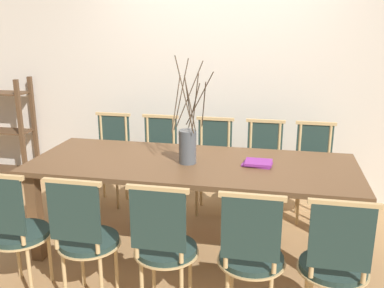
{
  "coord_description": "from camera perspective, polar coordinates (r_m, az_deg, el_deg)",
  "views": [
    {
      "loc": [
        0.65,
        -3.16,
        1.85
      ],
      "look_at": [
        0.0,
        0.0,
        0.93
      ],
      "focal_mm": 40.0,
      "sensor_mm": 36.0,
      "label": 1
    }
  ],
  "objects": [
    {
      "name": "wall_rear",
      "position": [
        4.58,
        3.55,
        12.75
      ],
      "size": [
        12.0,
        0.06,
        3.2
      ],
      "color": "beige",
      "rests_on": "ground_plane"
    },
    {
      "name": "chair_far_rightend",
      "position": [
        4.24,
        15.9,
        -3.23
      ],
      "size": [
        0.42,
        0.42,
        0.94
      ],
      "rotation": [
        0.0,
        0.0,
        3.14
      ],
      "color": "#233833",
      "rests_on": "ground_plane"
    },
    {
      "name": "chair_near_leftend",
      "position": [
        3.19,
        -22.56,
        -10.37
      ],
      "size": [
        0.42,
        0.42,
        0.94
      ],
      "color": "#233833",
      "rests_on": "ground_plane"
    },
    {
      "name": "book_stack",
      "position": [
        3.37,
        8.8,
        -2.54
      ],
      "size": [
        0.24,
        0.18,
        0.03
      ],
      "color": "#842D8C",
      "rests_on": "dining_table"
    },
    {
      "name": "chair_far_right",
      "position": [
        4.22,
        9.48,
        -2.88
      ],
      "size": [
        0.42,
        0.42,
        0.94
      ],
      "rotation": [
        0.0,
        0.0,
        3.14
      ],
      "color": "#233833",
      "rests_on": "ground_plane"
    },
    {
      "name": "chair_far_leftend",
      "position": [
        4.55,
        -10.8,
        -1.57
      ],
      "size": [
        0.42,
        0.42,
        0.94
      ],
      "rotation": [
        0.0,
        0.0,
        3.14
      ],
      "color": "#233833",
      "rests_on": "ground_plane"
    },
    {
      "name": "vase_centerpiece",
      "position": [
        3.34,
        -0.58,
        -0.02
      ],
      "size": [
        0.31,
        0.28,
        0.84
      ],
      "color": "#4C5156",
      "rests_on": "dining_table"
    },
    {
      "name": "chair_near_rightend",
      "position": [
        2.72,
        18.49,
        -14.71
      ],
      "size": [
        0.42,
        0.42,
        0.94
      ],
      "color": "#233833",
      "rests_on": "ground_plane"
    },
    {
      "name": "shelving_rack",
      "position": [
        5.5,
        -24.23,
        1.59
      ],
      "size": [
        0.78,
        0.31,
        1.25
      ],
      "color": "#513823",
      "rests_on": "ground_plane"
    },
    {
      "name": "chair_near_left",
      "position": [
        2.94,
        -14.05,
        -11.8
      ],
      "size": [
        0.42,
        0.42,
        0.94
      ],
      "color": "#233833",
      "rests_on": "ground_plane"
    },
    {
      "name": "chair_near_center",
      "position": [
        2.77,
        -3.75,
        -13.19
      ],
      "size": [
        0.42,
        0.42,
        0.94
      ],
      "color": "#233833",
      "rests_on": "ground_plane"
    },
    {
      "name": "chair_near_right",
      "position": [
        2.69,
        7.88,
        -14.24
      ],
      "size": [
        0.42,
        0.42,
        0.94
      ],
      "color": "#233833",
      "rests_on": "ground_plane"
    },
    {
      "name": "chair_far_center",
      "position": [
        4.27,
        2.8,
        -2.48
      ],
      "size": [
        0.42,
        0.42,
        0.94
      ],
      "rotation": [
        0.0,
        0.0,
        3.14
      ],
      "color": "#233833",
      "rests_on": "ground_plane"
    },
    {
      "name": "dining_table",
      "position": [
        3.44,
        0.0,
        -3.92
      ],
      "size": [
        2.58,
        0.98,
        0.78
      ],
      "color": "brown",
      "rests_on": "ground_plane"
    },
    {
      "name": "ground_plane",
      "position": [
        3.72,
        0.0,
        -13.88
      ],
      "size": [
        16.0,
        16.0,
        0.0
      ],
      "primitive_type": "plane",
      "color": "#A87F51"
    },
    {
      "name": "chair_far_left",
      "position": [
        4.38,
        -4.57,
        -2.0
      ],
      "size": [
        0.42,
        0.42,
        0.94
      ],
      "rotation": [
        0.0,
        0.0,
        3.14
      ],
      "color": "#233833",
      "rests_on": "ground_plane"
    }
  ]
}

